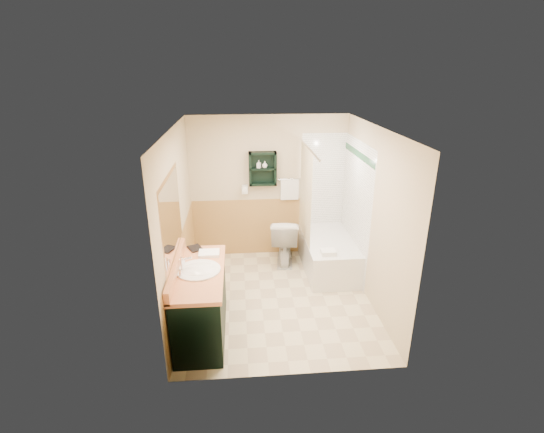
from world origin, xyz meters
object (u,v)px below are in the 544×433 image
(soap_bottle_a, at_px, (259,166))
(vanity, at_px, (201,302))
(wall_shelf, at_px, (263,169))
(vanity_book, at_px, (189,243))
(soap_bottle_b, at_px, (265,165))
(bathtub, at_px, (329,253))
(toilet, at_px, (284,240))
(hair_dryer, at_px, (245,189))

(soap_bottle_a, bearing_deg, vanity, -111.75)
(wall_shelf, height_order, vanity_book, wall_shelf)
(soap_bottle_a, xyz_separation_m, soap_bottle_b, (0.10, 0.00, 0.01))
(bathtub, bearing_deg, wall_shelf, 150.72)
(bathtub, relative_size, toilet, 1.89)
(hair_dryer, relative_size, bathtub, 0.16)
(wall_shelf, height_order, toilet, wall_shelf)
(hair_dryer, relative_size, soap_bottle_a, 1.92)
(hair_dryer, xyz_separation_m, bathtub, (1.33, -0.60, -0.93))
(bathtub, xyz_separation_m, vanity_book, (-2.08, -0.96, 0.71))
(vanity, bearing_deg, toilet, 55.82)
(hair_dryer, distance_m, toilet, 1.08)
(bathtub, bearing_deg, hair_dryer, 155.65)
(vanity, xyz_separation_m, soap_bottle_a, (0.83, 2.09, 1.16))
(vanity, bearing_deg, vanity_book, 106.47)
(bathtub, xyz_separation_m, toilet, (-0.69, 0.30, 0.12))
(vanity_book, bearing_deg, bathtub, -1.49)
(bathtub, height_order, soap_bottle_a, soap_bottle_a)
(vanity, bearing_deg, wall_shelf, 66.83)
(hair_dryer, height_order, bathtub, hair_dryer)
(hair_dryer, distance_m, vanity, 2.33)
(soap_bottle_b, bearing_deg, vanity, -113.99)
(toilet, bearing_deg, soap_bottle_a, -27.16)
(vanity, distance_m, toilet, 2.19)
(bathtub, relative_size, vanity_book, 7.07)
(vanity, height_order, soap_bottle_b, soap_bottle_b)
(soap_bottle_a, bearing_deg, wall_shelf, 4.58)
(soap_bottle_a, bearing_deg, hair_dryer, 172.80)
(bathtub, xyz_separation_m, soap_bottle_a, (-1.09, 0.57, 1.33))
(bathtub, bearing_deg, soap_bottle_b, 150.11)
(bathtub, distance_m, toilet, 0.76)
(wall_shelf, distance_m, hair_dryer, 0.46)
(wall_shelf, relative_size, vanity, 0.40)
(vanity, distance_m, vanity_book, 0.79)
(vanity, relative_size, bathtub, 0.91)
(bathtub, distance_m, soap_bottle_b, 1.76)
(toilet, bearing_deg, vanity_book, 49.13)
(hair_dryer, relative_size, vanity_book, 1.13)
(vanity, relative_size, toilet, 1.73)
(vanity_book, bearing_deg, soap_bottle_a, 30.69)
(bathtub, bearing_deg, vanity, -141.69)
(vanity_book, bearing_deg, wall_shelf, 29.17)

